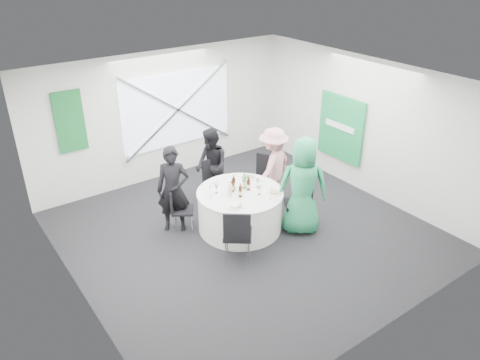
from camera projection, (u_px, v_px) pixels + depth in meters
floor at (246, 233)px, 8.55m from camera, size 6.00×6.00×0.00m
ceiling at (248, 82)px, 7.28m from camera, size 6.00×6.00×0.00m
wall_back at (164, 116)px, 10.08m from camera, size 6.00×0.00×6.00m
wall_front at (392, 247)px, 5.75m from camera, size 6.00×0.00×6.00m
wall_left at (70, 218)px, 6.35m from camera, size 0.00×6.00×6.00m
wall_right at (366, 127)px, 9.48m from camera, size 0.00×6.00×6.00m
window_panel at (177, 109)px, 10.16m from camera, size 2.60×0.03×1.60m
window_brace_a at (178, 110)px, 10.13m from camera, size 2.63×0.05×1.84m
window_brace_b at (178, 110)px, 10.13m from camera, size 2.63×0.05×1.84m
green_banner at (70, 122)px, 8.87m from camera, size 0.55×0.04×1.20m
green_sign at (341, 128)px, 9.97m from camera, size 0.05×1.20×1.40m
banquet_table at (240, 210)px, 8.52m from camera, size 1.56×1.56×0.76m
chair_back at (214, 178)px, 9.34m from camera, size 0.46×0.47×0.90m
chair_back_left at (178, 206)px, 8.43m from camera, size 0.53×0.53×0.84m
chair_back_right at (264, 175)px, 9.39m from camera, size 0.60×0.60×0.97m
chair_front_right at (303, 200)px, 8.48m from camera, size 0.61×0.61×0.97m
chair_front_left at (237, 232)px, 7.50m from camera, size 0.64×0.64×1.00m
person_man_back_left at (173, 190)px, 8.32m from camera, size 0.71×0.66×1.62m
person_man_back at (211, 166)px, 9.32m from camera, size 0.51×0.79×1.52m
person_woman_pink at (273, 167)px, 9.19m from camera, size 1.14×0.81×1.60m
person_woman_green at (303, 186)px, 8.23m from camera, size 1.05×1.00×1.81m
plate_back at (223, 179)px, 8.77m from camera, size 0.27×0.27×0.01m
plate_back_left at (208, 193)px, 8.31m from camera, size 0.25×0.25×0.01m
plate_back_right at (249, 177)px, 8.84m from camera, size 0.26×0.26×0.04m
plate_front_right at (274, 192)px, 8.30m from camera, size 0.25×0.25×0.04m
plate_front_left at (231, 206)px, 7.88m from camera, size 0.27×0.27×0.01m
napkin at (236, 205)px, 7.84m from camera, size 0.23×0.20×0.05m
beer_bottle_a at (232, 187)px, 8.32m from camera, size 0.06×0.06×0.26m
beer_bottle_b at (234, 184)px, 8.40m from camera, size 0.06×0.06×0.27m
beer_bottle_c at (248, 185)px, 8.37m from camera, size 0.06×0.06×0.26m
beer_bottle_d at (240, 192)px, 8.15m from camera, size 0.06×0.06×0.26m
green_water_bottle at (244, 182)px, 8.42m from camera, size 0.08×0.08×0.30m
clear_water_bottle at (230, 190)px, 8.17m from camera, size 0.08×0.08×0.29m
wine_glass_a at (257, 181)px, 8.46m from camera, size 0.07×0.07×0.17m
wine_glass_b at (259, 188)px, 8.21m from camera, size 0.07×0.07×0.17m
wine_glass_c at (216, 187)px, 8.26m from camera, size 0.07×0.07×0.17m
wine_glass_d at (248, 177)px, 8.59m from camera, size 0.07×0.07×0.17m
fork_a at (223, 206)px, 7.90m from camera, size 0.11×0.12×0.01m
knife_a at (242, 208)px, 7.84m from camera, size 0.11×0.12×0.01m
fork_b at (262, 181)px, 8.71m from camera, size 0.08×0.14×0.01m
knife_b at (242, 177)px, 8.86m from camera, size 0.10×0.13×0.01m
fork_c at (210, 187)px, 8.50m from camera, size 0.10×0.13×0.01m
knife_c at (210, 199)px, 8.13m from camera, size 0.08×0.14×0.01m
fork_d at (270, 198)px, 8.13m from camera, size 0.11×0.12×0.01m
knife_d at (271, 189)px, 8.43m from camera, size 0.11×0.12×0.01m
fork_e at (228, 178)px, 8.82m from camera, size 0.15×0.03×0.01m
knife_e at (215, 183)px, 8.65m from camera, size 0.15×0.02×0.01m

